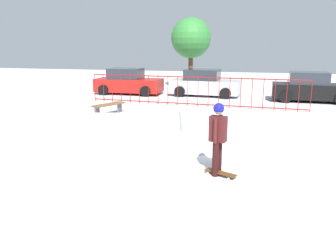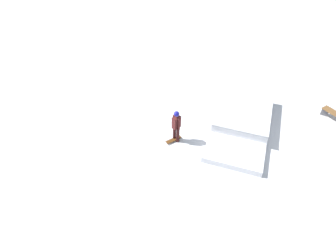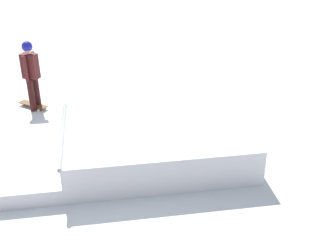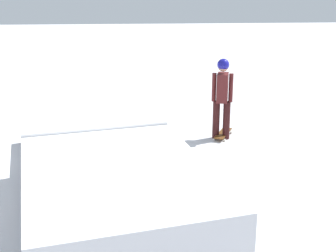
{
  "view_description": "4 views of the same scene",
  "coord_description": "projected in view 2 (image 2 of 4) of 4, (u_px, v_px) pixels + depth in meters",
  "views": [
    {
      "loc": [
        2.93,
        -10.25,
        3.01
      ],
      "look_at": [
        0.77,
        -1.49,
        0.9
      ],
      "focal_mm": 37.07,
      "sensor_mm": 36.0,
      "label": 1
    },
    {
      "loc": [
        10.75,
        2.46,
        9.56
      ],
      "look_at": [
        2.49,
        -2.67,
        1.0
      ],
      "focal_mm": 30.83,
      "sensor_mm": 36.0,
      "label": 2
    },
    {
      "loc": [
        -1.64,
        7.48,
        4.79
      ],
      "look_at": [
        -1.2,
        -0.52,
        0.6
      ],
      "focal_mm": 47.97,
      "sensor_mm": 36.0,
      "label": 3
    },
    {
      "loc": [
        -7.09,
        -0.56,
        3.25
      ],
      "look_at": [
        0.32,
        -1.12,
        0.9
      ],
      "focal_mm": 49.26,
      "sensor_mm": 36.0,
      "label": 4
    }
  ],
  "objects": [
    {
      "name": "skater",
      "position": [
        176.0,
        124.0,
        13.04
      ],
      "size": [
        0.42,
        0.43,
        1.73
      ],
      "rotation": [
        0.0,
        0.0,
        6.02
      ],
      "color": "black",
      "rests_on": "ground"
    },
    {
      "name": "skateboard",
      "position": [
        174.0,
        140.0,
        13.62
      ],
      "size": [
        0.81,
        0.53,
        0.09
      ],
      "rotation": [
        0.0,
        0.0,
        5.83
      ],
      "color": "#593314",
      "rests_on": "ground"
    },
    {
      "name": "skate_ramp",
      "position": [
        242.0,
        120.0,
        14.34
      ],
      "size": [
        5.84,
        3.71,
        0.74
      ],
      "rotation": [
        0.0,
        0.0,
        0.22
      ],
      "color": "silver",
      "rests_on": "ground"
    },
    {
      "name": "ground_plane",
      "position": [
        241.0,
        132.0,
        14.15
      ],
      "size": [
        60.0,
        60.0,
        0.0
      ],
      "primitive_type": "plane",
      "color": "silver"
    }
  ]
}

